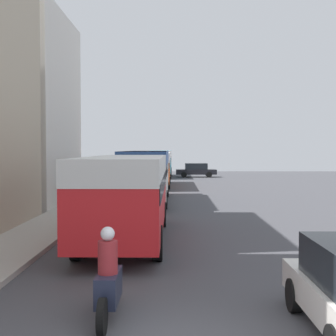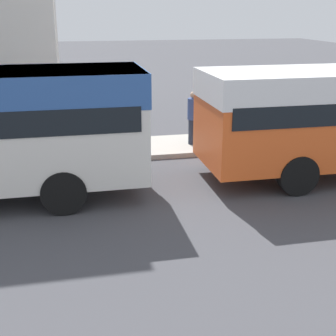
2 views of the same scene
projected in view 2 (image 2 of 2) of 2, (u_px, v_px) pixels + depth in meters
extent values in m
cylinder|color=black|center=(63.00, 161.00, 12.30)|extent=(0.28, 1.00, 1.00)
cylinder|color=black|center=(64.00, 192.00, 10.21)|extent=(0.28, 1.00, 1.00)
cylinder|color=black|center=(260.00, 149.00, 13.40)|extent=(0.28, 1.00, 1.00)
cylinder|color=black|center=(298.00, 175.00, 11.27)|extent=(0.28, 1.00, 1.00)
cylinder|color=#232838|center=(193.00, 132.00, 15.06)|extent=(0.30, 0.30, 0.81)
cylinder|color=#33477F|center=(193.00, 109.00, 14.82)|extent=(0.37, 0.37, 0.67)
sphere|color=tan|center=(194.00, 95.00, 14.68)|extent=(0.22, 0.22, 0.22)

